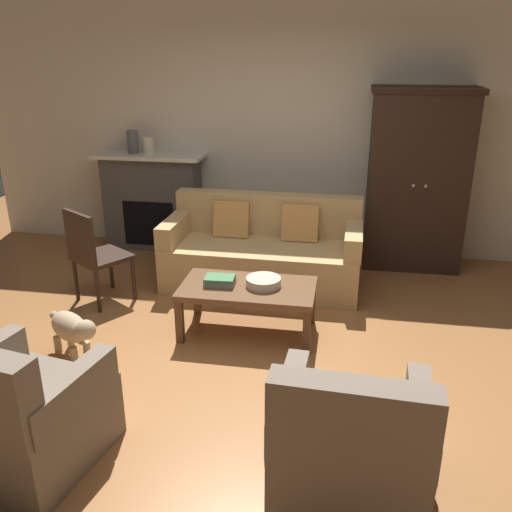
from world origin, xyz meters
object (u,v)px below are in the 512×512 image
book_stack (220,281)px  mantel_vase_slate (133,142)px  dog (72,329)px  fireplace (153,201)px  armoire (417,180)px  coffee_table (248,292)px  fruit_bowl (263,282)px  mantel_vase_cream (148,145)px  side_chair_wooden (93,251)px  couch (263,253)px  armchair_near_left (20,416)px  armchair_near_right (350,449)px

book_stack → mantel_vase_slate: (-1.44, 1.88, 0.79)m
dog → fireplace: bearing=95.5°
fireplace → armoire: bearing=-1.5°
coffee_table → fruit_bowl: fruit_bowl is taller
mantel_vase_cream → dog: 2.68m
armoire → coffee_table: (-1.46, -1.81, -0.58)m
coffee_table → dog: bearing=-153.5°
coffee_table → book_stack: size_ratio=4.44×
side_chair_wooden → couch: bearing=26.3°
couch → book_stack: couch is taller
armchair_near_left → armchair_near_right: 1.82m
mantel_vase_slate → armchair_near_right: 4.45m
fruit_bowl → mantel_vase_slate: size_ratio=1.12×
couch → armchair_near_left: 2.91m
armchair_near_right → dog: armchair_near_right is taller
mantel_vase_slate → dog: mantel_vase_slate is taller
mantel_vase_slate → armchair_near_left: (0.69, -3.59, -0.93)m
fruit_bowl → side_chair_wooden: side_chair_wooden is taller
coffee_table → mantel_vase_slate: size_ratio=4.28×
dog → book_stack: bearing=30.9°
fruit_bowl → mantel_vase_slate: 2.69m
armoire → side_chair_wooden: armoire is taller
armchair_near_right → dog: (-2.09, 1.06, -0.07)m
armchair_near_right → side_chair_wooden: 3.08m
fruit_bowl → couch: bearing=99.2°
book_stack → coffee_table: bearing=3.2°
mantel_vase_cream → side_chair_wooden: 1.71m
fireplace → armoire: size_ratio=0.67×
armoire → mantel_vase_cream: (-2.95, 0.06, 0.27)m
armoire → armchair_near_right: bearing=-100.0°
armoire → armchair_near_left: bearing=-124.6°
fruit_bowl → side_chair_wooden: 1.64m
fireplace → mantel_vase_slate: size_ratio=4.90×
fireplace → mantel_vase_slate: bearing=-174.3°
couch → coffee_table: couch is taller
side_chair_wooden → mantel_vase_cream: bearing=89.8°
coffee_table → armchair_near_left: bearing=-119.3°
mantel_vase_cream → armchair_near_left: bearing=-81.8°
book_stack → armchair_near_right: 1.99m
armoire → book_stack: bearing=-132.9°
mantel_vase_cream → side_chair_wooden: bearing=-90.2°
armchair_near_left → dog: bearing=103.9°
fireplace → coffee_table: size_ratio=1.15×
coffee_table → armchair_near_left: size_ratio=1.23×
couch → mantel_vase_slate: 2.05m
mantel_vase_cream → armchair_near_right: bearing=-56.7°
armchair_near_right → mantel_vase_slate: bearing=125.3°
fireplace → fruit_bowl: 2.47m
book_stack → mantel_vase_slate: 2.50m
couch → side_chair_wooden: size_ratio=2.15×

